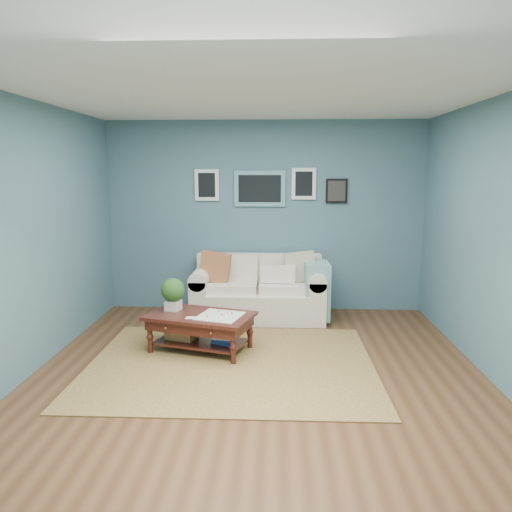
{
  "coord_description": "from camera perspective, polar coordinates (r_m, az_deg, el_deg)",
  "views": [
    {
      "loc": [
        0.18,
        -4.62,
        2.0
      ],
      "look_at": [
        -0.06,
        1.0,
        1.04
      ],
      "focal_mm": 35.0,
      "sensor_mm": 36.0,
      "label": 1
    }
  ],
  "objects": [
    {
      "name": "room_shell",
      "position": [
        4.72,
        0.24,
        1.93
      ],
      "size": [
        5.0,
        5.02,
        2.7
      ],
      "color": "brown",
      "rests_on": "ground"
    },
    {
      "name": "area_rug",
      "position": [
        5.34,
        -2.85,
        -12.21
      ],
      "size": [
        2.96,
        2.36,
        0.01
      ],
      "primitive_type": "cube",
      "color": "brown",
      "rests_on": "ground"
    },
    {
      "name": "loveseat",
      "position": [
        6.84,
        0.95,
        -3.95
      ],
      "size": [
        1.84,
        0.83,
        0.94
      ],
      "color": "white",
      "rests_on": "ground"
    },
    {
      "name": "coffee_table",
      "position": [
        5.66,
        -6.91,
        -7.25
      ],
      "size": [
        1.28,
        0.96,
        0.8
      ],
      "rotation": [
        0.0,
        0.0,
        -0.29
      ],
      "color": "black",
      "rests_on": "ground"
    }
  ]
}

